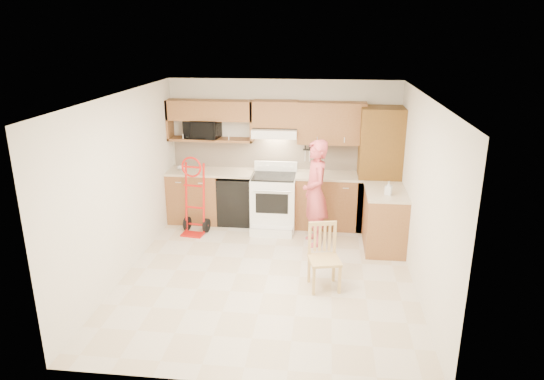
% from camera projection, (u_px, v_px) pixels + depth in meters
% --- Properties ---
extents(floor, '(4.00, 4.50, 0.02)m').
position_uv_depth(floor, '(268.00, 276.00, 6.89)').
color(floor, beige).
rests_on(floor, ground).
extents(ceiling, '(4.00, 4.50, 0.02)m').
position_uv_depth(ceiling, '(267.00, 95.00, 6.11)').
color(ceiling, white).
rests_on(ceiling, ground).
extents(wall_back, '(4.00, 0.02, 2.50)m').
position_uv_depth(wall_back, '(283.00, 151.00, 8.63)').
color(wall_back, beige).
rests_on(wall_back, ground).
extents(wall_front, '(4.00, 0.02, 2.50)m').
position_uv_depth(wall_front, '(237.00, 270.00, 4.37)').
color(wall_front, beige).
rests_on(wall_front, ground).
extents(wall_left, '(0.02, 4.50, 2.50)m').
position_uv_depth(wall_left, '(123.00, 186.00, 6.71)').
color(wall_left, beige).
rests_on(wall_left, ground).
extents(wall_right, '(0.02, 4.50, 2.50)m').
position_uv_depth(wall_right, '(423.00, 196.00, 6.28)').
color(wall_right, beige).
rests_on(wall_right, ground).
extents(backsplash, '(3.92, 0.03, 0.55)m').
position_uv_depth(backsplash, '(283.00, 154.00, 8.62)').
color(backsplash, beige).
rests_on(backsplash, wall_back).
extents(lower_cab_left, '(0.90, 0.60, 0.90)m').
position_uv_depth(lower_cab_left, '(195.00, 196.00, 8.76)').
color(lower_cab_left, brown).
rests_on(lower_cab_left, ground).
extents(dishwasher, '(0.60, 0.60, 0.85)m').
position_uv_depth(dishwasher, '(237.00, 199.00, 8.68)').
color(dishwasher, black).
rests_on(dishwasher, ground).
extents(lower_cab_right, '(1.14, 0.60, 0.90)m').
position_uv_depth(lower_cab_right, '(329.00, 201.00, 8.50)').
color(lower_cab_right, brown).
rests_on(lower_cab_right, ground).
extents(countertop_left, '(1.50, 0.63, 0.04)m').
position_uv_depth(countertop_left, '(211.00, 172.00, 8.58)').
color(countertop_left, '#C4B398').
rests_on(countertop_left, lower_cab_left).
extents(countertop_right, '(1.14, 0.63, 0.04)m').
position_uv_depth(countertop_right, '(330.00, 175.00, 8.35)').
color(countertop_right, '#C4B398').
rests_on(countertop_right, lower_cab_right).
extents(cab_return_right, '(0.60, 1.00, 0.90)m').
position_uv_depth(cab_return_right, '(384.00, 220.00, 7.65)').
color(cab_return_right, brown).
rests_on(cab_return_right, ground).
extents(countertop_return, '(0.63, 1.00, 0.04)m').
position_uv_depth(countertop_return, '(387.00, 192.00, 7.51)').
color(countertop_return, '#C4B398').
rests_on(countertop_return, cab_return_right).
extents(pantry_tall, '(0.70, 0.60, 2.10)m').
position_uv_depth(pantry_tall, '(379.00, 170.00, 8.23)').
color(pantry_tall, brown).
rests_on(pantry_tall, ground).
extents(upper_cab_left, '(1.50, 0.33, 0.34)m').
position_uv_depth(upper_cab_left, '(210.00, 110.00, 8.37)').
color(upper_cab_left, brown).
rests_on(upper_cab_left, wall_back).
extents(upper_shelf_mw, '(1.50, 0.33, 0.04)m').
position_uv_depth(upper_shelf_mw, '(211.00, 139.00, 8.53)').
color(upper_shelf_mw, brown).
rests_on(upper_shelf_mw, wall_back).
extents(upper_cab_center, '(0.76, 0.33, 0.44)m').
position_uv_depth(upper_cab_center, '(276.00, 114.00, 8.27)').
color(upper_cab_center, brown).
rests_on(upper_cab_center, wall_back).
extents(upper_cab_right, '(1.14, 0.33, 0.70)m').
position_uv_depth(upper_cab_right, '(332.00, 123.00, 8.21)').
color(upper_cab_right, brown).
rests_on(upper_cab_right, wall_back).
extents(range_hood, '(0.76, 0.46, 0.14)m').
position_uv_depth(range_hood, '(275.00, 132.00, 8.30)').
color(range_hood, white).
rests_on(range_hood, wall_back).
extents(knife_strip, '(0.40, 0.05, 0.29)m').
position_uv_depth(knife_strip, '(314.00, 153.00, 8.53)').
color(knife_strip, black).
rests_on(knife_strip, backsplash).
extents(microwave, '(0.62, 0.46, 0.32)m').
position_uv_depth(microwave, '(203.00, 129.00, 8.49)').
color(microwave, black).
rests_on(microwave, upper_shelf_mw).
extents(range, '(0.75, 0.99, 1.11)m').
position_uv_depth(range, '(274.00, 198.00, 8.36)').
color(range, white).
rests_on(range, ground).
extents(person, '(0.56, 0.71, 1.70)m').
position_uv_depth(person, '(315.00, 193.00, 7.67)').
color(person, '#C34951').
rests_on(person, ground).
extents(hand_truck, '(0.53, 0.50, 1.20)m').
position_uv_depth(hand_truck, '(193.00, 200.00, 8.13)').
color(hand_truck, red).
rests_on(hand_truck, ground).
extents(dining_chair, '(0.48, 0.51, 0.88)m').
position_uv_depth(dining_chair, '(325.00, 258.00, 6.42)').
color(dining_chair, '#DEB171').
rests_on(dining_chair, ground).
extents(soap_bottle, '(0.12, 0.12, 0.21)m').
position_uv_depth(soap_bottle, '(389.00, 188.00, 7.29)').
color(soap_bottle, white).
rests_on(soap_bottle, countertop_return).
extents(bowl, '(0.23, 0.23, 0.05)m').
position_uv_depth(bowl, '(183.00, 168.00, 8.62)').
color(bowl, white).
rests_on(bowl, countertop_left).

